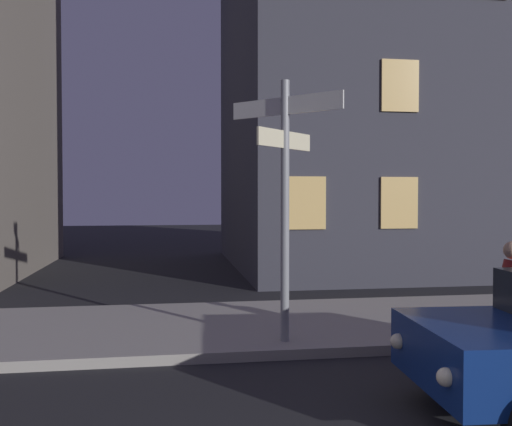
% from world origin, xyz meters
% --- Properties ---
extents(sidewalk_kerb, '(40.00, 3.46, 0.14)m').
position_xyz_m(sidewalk_kerb, '(0.00, 6.29, 0.07)').
color(sidewalk_kerb, '#9E9991').
rests_on(sidewalk_kerb, ground_plane).
extents(signpost, '(1.29, 1.29, 3.60)m').
position_xyz_m(signpost, '(0.83, 5.03, 2.32)').
color(signpost, gray).
rests_on(signpost, sidewalk_kerb).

